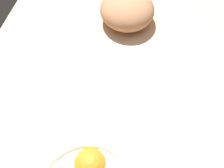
# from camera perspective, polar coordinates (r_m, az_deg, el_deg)

# --- Properties ---
(ground_plane) EXTENTS (0.84, 0.66, 0.03)m
(ground_plane) POSITION_cam_1_polar(r_m,az_deg,el_deg) (0.80, -1.55, -2.89)
(ground_plane) COLOR #D5B18E
(bread_loaf) EXTENTS (0.20, 0.20, 0.08)m
(bread_loaf) POSITION_cam_1_polar(r_m,az_deg,el_deg) (0.93, 2.62, 12.39)
(bread_loaf) COLOR tan
(bread_loaf) RESTS_ON ground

